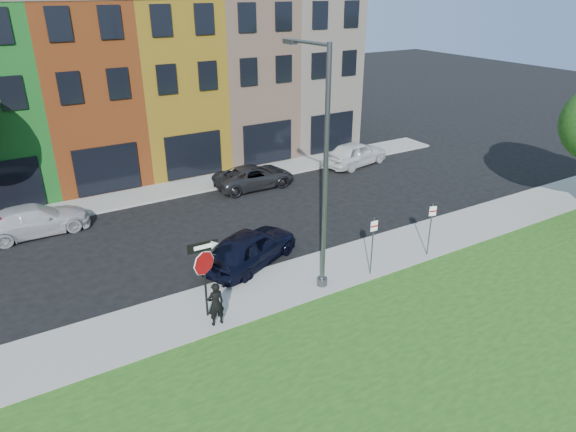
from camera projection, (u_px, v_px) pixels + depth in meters
ground at (364, 313)px, 18.31m from camera, size 120.00×120.00×0.00m
sidewalk_near at (357, 262)px, 21.57m from camera, size 40.00×3.00×0.12m
sidewalk_far at (153, 194)px, 28.60m from camera, size 40.00×2.40×0.12m
rowhouse_block at (121, 86)px, 31.64m from camera, size 30.00×10.12×10.00m
stop_sign at (204, 264)px, 17.12m from camera, size 1.05×0.11×2.90m
man at (216, 304)px, 17.20m from camera, size 0.59×0.39×1.61m
sedan_near at (250, 247)px, 21.20m from camera, size 5.38×6.04×1.58m
parked_car_silver at (34, 220)px, 23.85m from camera, size 2.31×4.99×1.41m
parked_car_dark at (254, 176)px, 29.42m from camera, size 2.30×4.74×1.30m
parked_car_white at (356, 154)px, 32.97m from camera, size 3.58×5.30×1.57m
street_lamp at (322, 173)px, 18.09m from camera, size 0.55×2.58×8.94m
parking_sign_a at (373, 240)px, 19.97m from camera, size 0.32×0.09×2.46m
parking_sign_b at (431, 223)px, 21.45m from camera, size 0.31×0.12×2.37m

